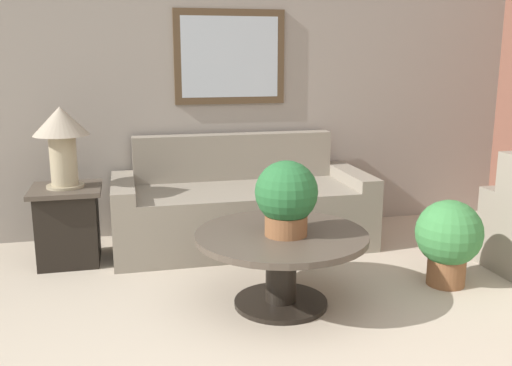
% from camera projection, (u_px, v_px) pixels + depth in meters
% --- Properties ---
extents(wall_back, '(7.93, 0.09, 2.60)m').
position_uv_depth(wall_back, '(198.00, 85.00, 4.97)').
color(wall_back, gray).
rests_on(wall_back, ground_plane).
extents(couch_main, '(2.10, 0.89, 0.89)m').
position_uv_depth(couch_main, '(241.00, 209.00, 4.78)').
color(couch_main, gray).
rests_on(couch_main, ground_plane).
extents(coffee_table, '(1.09, 1.09, 0.48)m').
position_uv_depth(coffee_table, '(281.00, 253.00, 3.58)').
color(coffee_table, black).
rests_on(coffee_table, ground_plane).
extents(side_table, '(0.52, 0.52, 0.59)m').
position_uv_depth(side_table, '(68.00, 224.00, 4.36)').
color(side_table, black).
rests_on(side_table, ground_plane).
extents(table_lamp, '(0.41, 0.41, 0.61)m').
position_uv_depth(table_lamp, '(62.00, 134.00, 4.20)').
color(table_lamp, tan).
rests_on(table_lamp, side_table).
extents(potted_plant_on_table, '(0.39, 0.39, 0.46)m').
position_uv_depth(potted_plant_on_table, '(286.00, 196.00, 3.46)').
color(potted_plant_on_table, brown).
rests_on(potted_plant_on_table, coffee_table).
extents(potted_plant_floor, '(0.46, 0.46, 0.60)m').
position_uv_depth(potted_plant_floor, '(449.00, 238.00, 3.91)').
color(potted_plant_floor, brown).
rests_on(potted_plant_floor, ground_plane).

